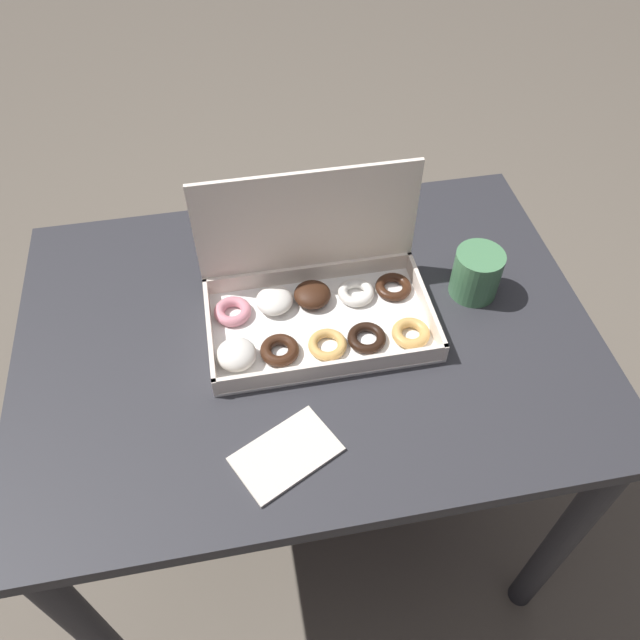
{
  "coord_description": "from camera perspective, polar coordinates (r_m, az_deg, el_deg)",
  "views": [
    {
      "loc": [
        -0.11,
        -0.72,
        1.66
      ],
      "look_at": [
        0.03,
        0.0,
        0.79
      ],
      "focal_mm": 35.0,
      "sensor_mm": 36.0,
      "label": 1
    }
  ],
  "objects": [
    {
      "name": "coffee_mug",
      "position": [
        1.21,
        14.12,
        4.21
      ],
      "size": [
        0.09,
        0.09,
        0.1
      ],
      "color": "#4C8456",
      "rests_on": "dining_table"
    },
    {
      "name": "donut_box",
      "position": [
        1.14,
        -0.74,
        2.14
      ],
      "size": [
        0.41,
        0.25,
        0.26
      ],
      "color": "white",
      "rests_on": "dining_table"
    },
    {
      "name": "ground_plane",
      "position": [
        1.82,
        -0.83,
        -16.57
      ],
      "size": [
        8.0,
        8.0,
        0.0
      ],
      "primitive_type": "plane",
      "color": "#6B6054"
    },
    {
      "name": "paper_napkin",
      "position": [
        1.0,
        -3.11,
        -12.15
      ],
      "size": [
        0.19,
        0.16,
        0.01
      ],
      "color": "silver",
      "rests_on": "dining_table"
    },
    {
      "name": "dining_table",
      "position": [
        1.25,
        -1.16,
        -4.43
      ],
      "size": [
        1.06,
        0.76,
        0.78
      ],
      "color": "#2D2D33",
      "rests_on": "ground_plane"
    }
  ]
}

